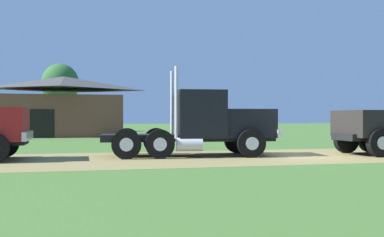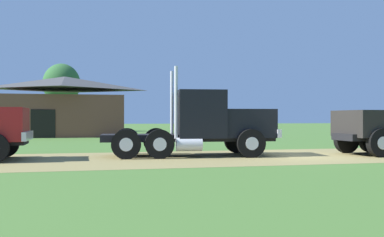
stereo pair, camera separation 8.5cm
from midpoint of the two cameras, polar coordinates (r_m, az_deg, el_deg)
The scene contains 5 objects.
ground_plane at distance 18.73m, azimuth 13.43°, elevation -4.66°, with size 200.00×200.00×0.00m, color #446B2C.
dirt_track at distance 18.73m, azimuth 13.43°, elevation -4.65°, with size 120.00×6.73×0.01m, color olive.
truck_foreground_white at distance 18.20m, azimuth 2.09°, elevation -0.72°, with size 7.21×3.18×3.54m.
shed_building at distance 39.11m, azimuth -15.91°, elevation 1.38°, with size 10.02×6.95×5.06m.
tree_mid at distance 52.50m, azimuth -16.33°, elevation 4.26°, with size 4.15×4.15×7.69m.
Camera 2 is at (-8.28, -16.71, 1.55)m, focal length 41.59 mm.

